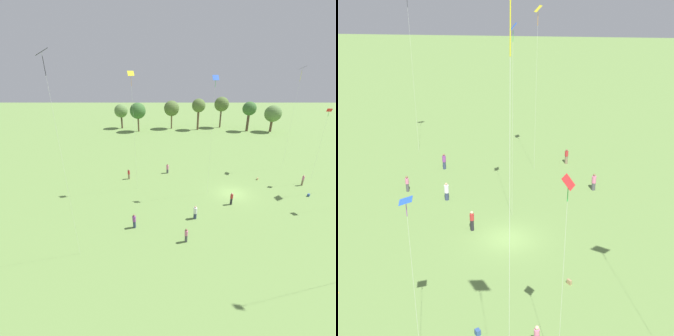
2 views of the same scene
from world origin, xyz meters
TOP-DOWN VIEW (x-y plane):
  - ground_plane at (0.00, 0.00)m, footprint 240.00×240.00m
  - tree_0 at (-24.77, 44.43)m, footprint 4.25×4.25m
  - tree_1 at (-18.75, 39.83)m, footprint 4.78×4.78m
  - tree_2 at (-8.48, 44.01)m, footprint 4.85×4.85m
  - tree_3 at (-0.11, 42.27)m, footprint 4.18×4.18m
  - tree_4 at (7.75, 45.63)m, footprint 4.64×4.64m
  - tree_5 at (15.04, 40.23)m, footprint 4.11×4.11m
  - tree_6 at (22.06, 39.43)m, footprint 4.94×4.94m
  - person_0 at (-9.71, 7.51)m, footprint 0.58×0.58m
  - person_1 at (-1.09, -3.06)m, footprint 0.50×0.50m
  - person_2 at (11.67, 2.65)m, footprint 0.33×0.33m
  - person_3 at (-6.33, -6.29)m, footprint 0.45×0.45m
  - person_4 at (-13.46, -8.06)m, footprint 0.48×0.48m
  - person_5 at (-16.19, 5.04)m, footprint 0.47×0.47m
  - person_6 at (-7.73, -10.45)m, footprint 0.47×0.47m
  - kite_1 at (11.91, 9.93)m, footprint 1.43×1.48m
  - kite_2 at (-18.25, -12.17)m, footprint 1.14×1.17m
  - kite_3 at (13.71, 3.80)m, footprint 0.76×0.64m
  - kite_5 at (-14.35, 1.56)m, footprint 0.96×0.81m
  - kite_7 at (-3.82, 0.02)m, footprint 0.82×0.59m
  - picnic_bag_0 at (5.37, 4.70)m, footprint 0.37×0.36m
  - picnic_bag_1 at (10.72, -0.84)m, footprint 0.42×0.41m

SIDE VIEW (x-z plane):
  - ground_plane at x=0.00m, z-range 0.00..0.00m
  - picnic_bag_0 at x=5.37m, z-range 0.00..0.34m
  - picnic_bag_1 at x=10.72m, z-range 0.00..0.37m
  - person_6 at x=-7.73m, z-range 0.01..1.64m
  - person_0 at x=-9.71m, z-range -0.01..1.69m
  - person_3 at x=-6.33m, z-range -0.02..1.72m
  - person_5 at x=-16.19m, z-range 0.00..1.71m
  - person_4 at x=-13.46m, z-range 0.00..1.75m
  - person_1 at x=-1.09m, z-range 0.01..1.77m
  - person_2 at x=11.67m, z-range 0.02..1.80m
  - tree_6 at x=22.06m, z-range 1.48..9.48m
  - tree_0 at x=-24.77m, z-range 1.69..9.44m
  - tree_1 at x=-18.75m, z-range 1.92..10.61m
  - tree_2 at x=-8.48m, z-range 1.98..10.86m
  - tree_5 at x=15.04m, z-range 2.25..11.21m
  - tree_3 at x=-0.11m, z-range 2.59..12.24m
  - tree_4 at x=7.75m, z-range 2.56..12.43m
  - kite_3 at x=13.71m, z-range 4.84..16.64m
  - kite_7 at x=-3.82m, z-range 6.76..23.00m
  - kite_5 at x=-14.35m, z-range 7.03..23.76m
  - kite_1 at x=11.91m, z-range 7.85..25.44m
  - kite_2 at x=-18.25m, z-range 7.69..25.61m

